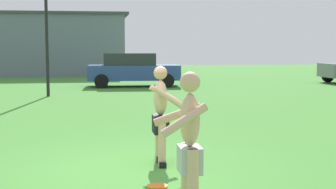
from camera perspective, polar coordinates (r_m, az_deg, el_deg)
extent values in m
plane|color=#428433|center=(7.50, -4.91, -9.08)|extent=(80.00, 80.00, 0.00)
cube|color=black|center=(8.08, -1.06, -7.64)|extent=(0.11, 0.26, 0.09)
cylinder|color=#E0AD89|center=(8.00, -1.07, -5.17)|extent=(0.13, 0.13, 0.80)
cube|color=black|center=(7.73, -0.72, -8.26)|extent=(0.11, 0.26, 0.09)
cylinder|color=#E0AD89|center=(7.65, -0.72, -5.68)|extent=(0.13, 0.13, 0.80)
cube|color=black|center=(7.78, -0.90, -3.57)|extent=(0.24, 0.40, 0.29)
ellipsoid|color=#E0AD89|center=(7.72, -0.91, -0.40)|extent=(0.22, 0.38, 0.58)
cylinder|color=#E0AD89|center=(7.98, -0.43, 0.01)|extent=(0.53, 0.20, 0.34)
cylinder|color=#E0AD89|center=(7.49, 0.10, -0.37)|extent=(0.52, 0.15, 0.38)
sphere|color=#E0AD89|center=(7.69, -0.91, 2.61)|extent=(0.22, 0.22, 0.22)
cone|color=orange|center=(7.69, -0.91, 3.06)|extent=(0.23, 0.23, 0.12)
cylinder|color=#E0AD89|center=(5.25, 2.97, -10.98)|extent=(0.13, 0.13, 0.82)
cylinder|color=#E0AD89|center=(5.59, 2.24, -9.93)|extent=(0.13, 0.13, 0.82)
cube|color=#B7B7BC|center=(5.35, 2.60, -7.74)|extent=(0.24, 0.33, 0.30)
ellipsoid|color=#E0AD89|center=(5.26, 2.63, -3.03)|extent=(0.22, 0.32, 0.59)
cylinder|color=#E0AD89|center=(5.03, 1.97, -3.10)|extent=(0.54, 0.22, 0.35)
cylinder|color=#E0AD89|center=(5.45, 1.16, -2.40)|extent=(0.57, 0.19, 0.28)
sphere|color=#E0AD89|center=(5.21, 2.65, 1.49)|extent=(0.23, 0.23, 0.23)
cylinder|color=orange|center=(6.65, -1.29, -10.90)|extent=(0.28, 0.28, 0.03)
cube|color=#2D478C|center=(22.80, -4.08, 2.66)|extent=(4.38, 1.99, 0.70)
cube|color=#282D33|center=(22.77, -4.60, 4.24)|extent=(2.48, 1.69, 0.56)
cylinder|color=black|center=(23.81, -0.51, 1.96)|extent=(0.65, 0.25, 0.64)
cylinder|color=black|center=(22.02, -0.09, 1.65)|extent=(0.65, 0.25, 0.64)
cylinder|color=black|center=(23.73, -7.77, 1.90)|extent=(0.65, 0.25, 0.64)
cylinder|color=black|center=(21.94, -7.94, 1.58)|extent=(0.65, 0.25, 0.64)
cylinder|color=black|center=(26.86, 18.54, 2.10)|extent=(0.65, 0.24, 0.64)
cylinder|color=black|center=(18.74, -14.29, 7.73)|extent=(0.12, 0.12, 5.21)
cube|color=slate|center=(33.86, -17.08, 5.61)|extent=(13.59, 6.43, 3.89)
cube|color=#3F3F44|center=(33.92, -17.18, 9.03)|extent=(14.13, 6.69, 0.16)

